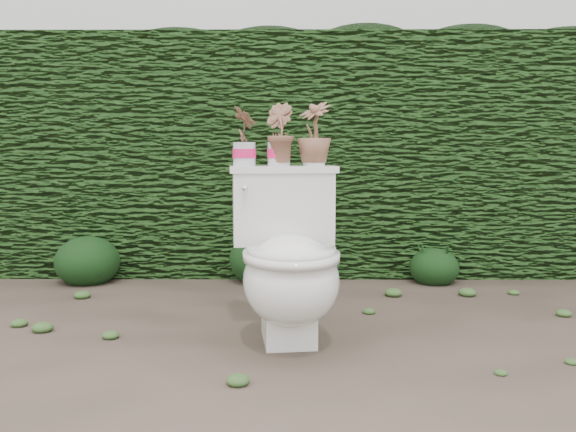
{
  "coord_description": "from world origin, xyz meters",
  "views": [
    {
      "loc": [
        0.19,
        -2.83,
        0.86
      ],
      "look_at": [
        0.17,
        -0.06,
        0.55
      ],
      "focal_mm": 38.0,
      "sensor_mm": 36.0,
      "label": 1
    }
  ],
  "objects_px": {
    "toilet": "(289,264)",
    "potted_plant_left": "(244,138)",
    "potted_plant_center": "(279,136)",
    "potted_plant_right": "(314,135)"
  },
  "relations": [
    {
      "from": "potted_plant_center",
      "to": "potted_plant_right",
      "type": "xyz_separation_m",
      "value": [
        0.17,
        0.02,
        0.0
      ]
    },
    {
      "from": "toilet",
      "to": "potted_plant_center",
      "type": "relative_size",
      "value": 2.76
    },
    {
      "from": "potted_plant_left",
      "to": "potted_plant_center",
      "type": "relative_size",
      "value": 0.93
    },
    {
      "from": "toilet",
      "to": "potted_plant_left",
      "type": "distance_m",
      "value": 0.63
    },
    {
      "from": "potted_plant_left",
      "to": "potted_plant_right",
      "type": "bearing_deg",
      "value": -114.85
    },
    {
      "from": "toilet",
      "to": "potted_plant_left",
      "type": "relative_size",
      "value": 2.97
    },
    {
      "from": "potted_plant_left",
      "to": "potted_plant_center",
      "type": "height_order",
      "value": "potted_plant_center"
    },
    {
      "from": "potted_plant_center",
      "to": "potted_plant_right",
      "type": "distance_m",
      "value": 0.17
    },
    {
      "from": "potted_plant_right",
      "to": "potted_plant_left",
      "type": "bearing_deg",
      "value": -134.82
    },
    {
      "from": "potted_plant_center",
      "to": "toilet",
      "type": "bearing_deg",
      "value": 158.85
    }
  ]
}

